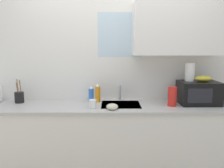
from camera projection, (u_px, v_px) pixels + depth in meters
The scene contains 12 objects.
kitchen_wall_assembly at pixel (123, 64), 2.89m from camera, with size 3.51×0.42×2.50m.
counter_unit at pixel (112, 140), 2.73m from camera, with size 2.74×0.63×0.90m.
sink_faucet at pixel (120, 93), 2.88m from camera, with size 0.03×0.03×0.19m, color #B2B5BA.
microwave at pixel (198, 93), 2.69m from camera, with size 0.46×0.35×0.27m.
banana_bunch at pixel (204, 79), 2.66m from camera, with size 0.20×0.11×0.07m, color gold.
paper_towel_roll at pixel (190, 72), 2.70m from camera, with size 0.11×0.11×0.22m, color white.
dish_soap_bottle_orange at pixel (98, 93), 2.79m from camera, with size 0.06×0.06×0.23m.
dish_soap_bottle_blue at pixel (91, 94), 2.82m from camera, with size 0.06×0.06×0.20m.
cereal_canister at pixel (172, 96), 2.59m from camera, with size 0.10×0.10×0.22m, color red.
mug_white at pixel (93, 104), 2.51m from camera, with size 0.08×0.08×0.10m, color white.
utensil_crock at pixel (19, 97), 2.75m from camera, with size 0.11×0.11×0.29m.
small_bowl at pixel (113, 107), 2.45m from camera, with size 0.13×0.13×0.07m, color beige.
Camera 1 is at (-0.02, -2.58, 1.58)m, focal length 36.05 mm.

